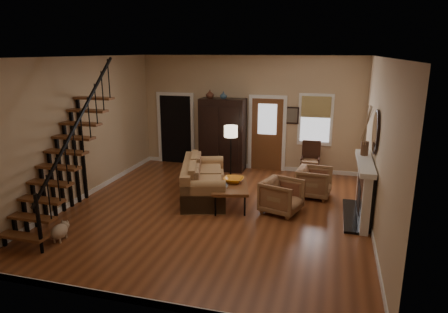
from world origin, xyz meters
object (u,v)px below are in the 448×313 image
(side_chair, at_px, (310,160))
(floor_lamp, at_px, (231,155))
(coffee_table, at_px, (230,195))
(armchair_left, at_px, (282,196))
(armoire, at_px, (223,135))
(armchair_right, at_px, (314,182))
(sofa, at_px, (204,180))

(side_chair, bearing_deg, floor_lamp, -155.10)
(coffee_table, distance_m, armchair_left, 1.19)
(armoire, xyz_separation_m, armchair_right, (2.74, -1.63, -0.69))
(floor_lamp, bearing_deg, armchair_left, -46.78)
(armoire, xyz_separation_m, floor_lamp, (0.54, -1.13, -0.28))
(armoire, bearing_deg, floor_lamp, -64.66)
(sofa, bearing_deg, armchair_right, -1.50)
(armoire, relative_size, armchair_left, 2.61)
(coffee_table, distance_m, floor_lamp, 1.74)
(sofa, distance_m, side_chair, 3.19)
(coffee_table, xyz_separation_m, side_chair, (1.62, 2.55, 0.25))
(side_chair, bearing_deg, coffee_table, -122.39)
(sofa, xyz_separation_m, armchair_right, (2.55, 0.71, -0.06))
(armoire, bearing_deg, sofa, -85.41)
(coffee_table, relative_size, armchair_left, 1.67)
(armoire, height_order, armchair_right, armoire)
(side_chair, bearing_deg, armchair_right, -82.37)
(armchair_left, xyz_separation_m, side_chair, (0.43, 2.62, 0.14))
(sofa, height_order, armchair_right, sofa)
(armoire, height_order, side_chair, armoire)
(armchair_left, distance_m, armchair_right, 1.34)
(coffee_table, relative_size, armchair_right, 1.70)
(armchair_left, distance_m, side_chair, 2.66)
(sofa, relative_size, floor_lamp, 1.47)
(floor_lamp, bearing_deg, side_chair, 24.90)
(armchair_right, height_order, side_chair, side_chair)
(sofa, bearing_deg, armoire, 77.52)
(armoire, xyz_separation_m, side_chair, (2.55, -0.20, -0.54))
(armoire, bearing_deg, coffee_table, -71.21)
(side_chair, bearing_deg, armoire, 175.52)
(armoire, distance_m, sofa, 2.44)
(floor_lamp, height_order, side_chair, floor_lamp)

